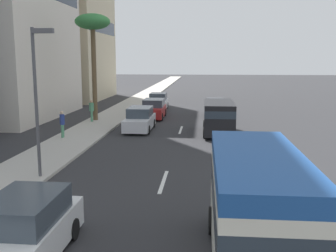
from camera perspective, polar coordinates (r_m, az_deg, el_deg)
ground_plane at (r=36.57m, az=2.53°, el=1.43°), size 198.00×198.00×0.00m
sidewalk_right at (r=37.46m, az=-7.69°, el=1.66°), size 162.00×3.22×0.15m
lane_stripe_mid at (r=17.21m, az=-0.67°, el=-8.02°), size 3.20×0.16×0.01m
lane_stripe_far at (r=29.44m, az=1.85°, el=-0.57°), size 3.20×0.16×0.01m
van_lead at (r=27.98m, az=7.35°, el=1.51°), size 5.29×2.16×2.27m
car_second at (r=29.24m, az=-4.09°, el=0.93°), size 4.64×1.88×1.71m
minibus_third at (r=10.30m, az=12.68°, el=-11.13°), size 6.09×2.31×2.95m
car_fourth at (r=41.22m, az=-1.43°, el=3.50°), size 4.05×1.87×1.72m
car_fifth at (r=35.39m, az=-2.09°, el=2.45°), size 4.62×1.95×1.68m
car_sixth at (r=36.65m, az=6.86°, el=2.60°), size 4.43×1.80×1.62m
car_seventh at (r=11.21m, az=-20.23°, el=-14.19°), size 4.52×1.92×1.73m
pedestrian_mid_block at (r=26.64m, az=-15.04°, el=0.46°), size 0.39×0.37×1.76m
pedestrian_by_tree at (r=32.92m, az=-11.00°, el=2.35°), size 0.39×0.37×1.78m
palm_tree at (r=33.69m, az=-10.83°, el=13.89°), size 2.86×2.86×8.74m
street_lamp at (r=17.65m, az=-18.32°, el=5.58°), size 0.24×0.97×6.39m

